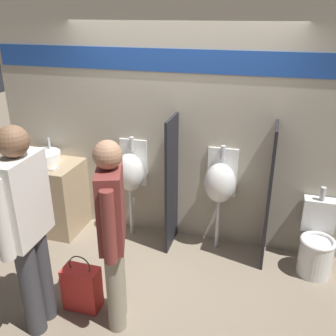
% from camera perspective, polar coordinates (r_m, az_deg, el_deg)
% --- Properties ---
extents(ground_plane, '(16.00, 16.00, 0.00)m').
position_cam_1_polar(ground_plane, '(4.35, -0.64, -13.71)').
color(ground_plane, gray).
extents(display_wall, '(4.46, 0.07, 2.70)m').
position_cam_1_polar(display_wall, '(4.25, 1.63, 6.07)').
color(display_wall, '#B2A893').
rests_on(display_wall, ground_plane).
extents(sink_counter, '(1.00, 0.60, 0.89)m').
position_cam_1_polar(sink_counter, '(4.99, -18.56, -3.89)').
color(sink_counter, tan).
rests_on(sink_counter, ground_plane).
extents(sink_basin, '(0.41, 0.41, 0.25)m').
position_cam_1_polar(sink_basin, '(4.81, -18.41, 1.65)').
color(sink_basin, white).
rests_on(sink_basin, sink_counter).
extents(cell_phone, '(0.07, 0.14, 0.01)m').
position_cam_1_polar(cell_phone, '(4.56, -16.94, -0.04)').
color(cell_phone, '#B7B7BC').
rests_on(cell_phone, sink_counter).
extents(divider_near_counter, '(0.03, 0.46, 1.56)m').
position_cam_1_polar(divider_near_counter, '(4.23, 0.55, -2.49)').
color(divider_near_counter, black).
rests_on(divider_near_counter, ground_plane).
extents(divider_mid, '(0.03, 0.46, 1.56)m').
position_cam_1_polar(divider_mid, '(4.10, 15.14, -4.20)').
color(divider_mid, black).
rests_on(divider_mid, ground_plane).
extents(urinal_near_counter, '(0.36, 0.31, 1.23)m').
position_cam_1_polar(urinal_near_counter, '(4.44, -5.82, -0.63)').
color(urinal_near_counter, silver).
rests_on(urinal_near_counter, ground_plane).
extents(urinal_far, '(0.36, 0.31, 1.23)m').
position_cam_1_polar(urinal_far, '(4.18, 7.94, -2.26)').
color(urinal_far, silver).
rests_on(urinal_far, ground_plane).
extents(toilet, '(0.36, 0.52, 0.90)m').
position_cam_1_polar(toilet, '(4.32, 21.67, -10.71)').
color(toilet, white).
rests_on(toilet, ground_plane).
extents(person_in_vest, '(0.24, 0.64, 1.84)m').
position_cam_1_polar(person_in_vest, '(3.22, -20.71, -8.11)').
color(person_in_vest, '#3D3D42').
rests_on(person_in_vest, ground_plane).
extents(person_with_lanyard, '(0.33, 0.57, 1.72)m').
position_cam_1_polar(person_with_lanyard, '(3.11, -8.45, -9.36)').
color(person_with_lanyard, gray).
rests_on(person_with_lanyard, ground_plane).
extents(shopping_bag, '(0.34, 0.18, 0.58)m').
position_cam_1_polar(shopping_bag, '(3.73, -12.97, -17.37)').
color(shopping_bag, red).
rests_on(shopping_bag, ground_plane).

